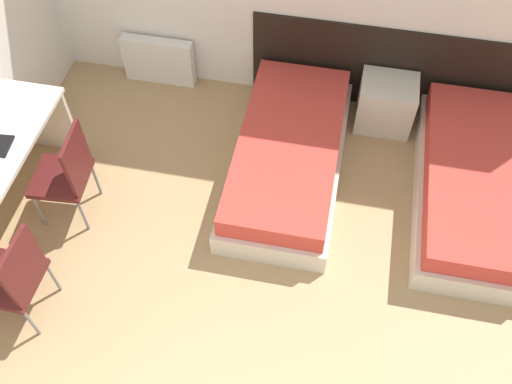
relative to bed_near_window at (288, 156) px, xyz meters
name	(u,v)px	position (x,y,z in m)	size (l,w,h in m)	color
headboard_panel	(391,70)	(0.80, 1.02, 0.24)	(2.64, 0.03, 0.91)	black
bed_near_window	(288,156)	(0.00, 0.00, 0.00)	(0.94, 1.98, 0.43)	beige
bed_near_door	(474,184)	(1.60, 0.00, 0.00)	(0.94, 1.98, 0.43)	beige
nightstand	(386,104)	(0.80, 0.78, 0.04)	(0.52, 0.42, 0.50)	beige
radiator	(159,61)	(-1.47, 0.94, 0.04)	(0.72, 0.12, 0.50)	silver
chair_near_laptop	(67,172)	(-1.67, -0.77, 0.30)	(0.46, 0.46, 0.95)	#511919
chair_near_notebook	(14,276)	(-1.67, -1.71, 0.30)	(0.45, 0.45, 0.95)	#511919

